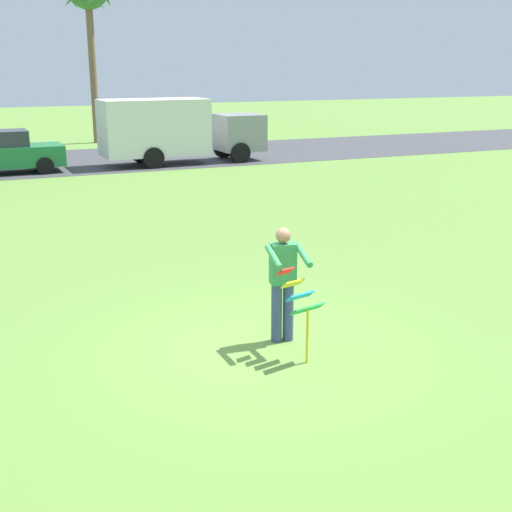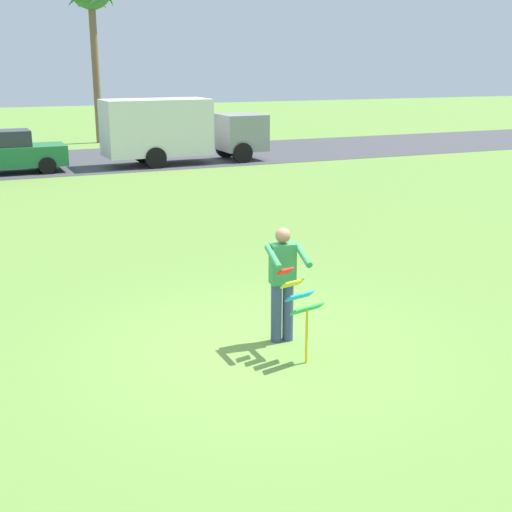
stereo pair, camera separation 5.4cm
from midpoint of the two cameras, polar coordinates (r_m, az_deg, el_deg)
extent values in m
plane|color=olive|center=(9.98, 0.59, -7.63)|extent=(120.00, 120.00, 0.00)
cube|color=#424247|center=(29.78, -15.64, 7.68)|extent=(120.00, 8.00, 0.01)
cylinder|color=#384772|center=(10.05, 2.86, -4.70)|extent=(0.16, 0.16, 0.90)
cylinder|color=#384772|center=(10.00, 1.87, -4.80)|extent=(0.16, 0.16, 0.90)
cube|color=#338C4C|center=(9.79, 2.42, -0.64)|extent=(0.38, 0.26, 0.60)
sphere|color=#9E7051|center=(9.68, 2.44, 1.74)|extent=(0.22, 0.22, 0.22)
cylinder|color=#338C4C|center=(9.58, 4.13, 0.10)|extent=(0.16, 0.59, 0.24)
cylinder|color=#338C4C|center=(9.45, 1.62, -0.10)|extent=(0.16, 0.59, 0.24)
cube|color=red|center=(9.42, 2.63, -1.29)|extent=(0.25, 0.19, 0.12)
cube|color=yellow|center=(9.34, 3.25, -2.33)|extent=(0.34, 0.21, 0.12)
cube|color=#1E99D8|center=(9.26, 3.87, -3.39)|extent=(0.44, 0.23, 0.12)
cube|color=green|center=(9.19, 4.51, -4.46)|extent=(0.53, 0.26, 0.12)
cylinder|color=yellow|center=(9.34, 4.45, -6.74)|extent=(0.04, 0.04, 0.79)
cube|color=#1E7238|center=(27.12, -20.16, 7.89)|extent=(4.24, 1.80, 0.76)
cube|color=#282D38|center=(27.04, -20.62, 9.24)|extent=(2.05, 1.44, 0.60)
cylinder|color=black|center=(28.08, -17.57, 7.71)|extent=(0.65, 0.24, 0.64)
cylinder|color=black|center=(26.49, -17.13, 7.29)|extent=(0.65, 0.24, 0.64)
cube|color=gray|center=(29.14, -1.21, 10.40)|extent=(1.86, 1.96, 1.50)
cube|color=silver|center=(27.85, -8.34, 10.70)|extent=(4.26, 2.13, 2.20)
cylinder|color=black|center=(29.93, -2.53, 9.09)|extent=(0.85, 0.31, 0.84)
cylinder|color=black|center=(28.24, -1.11, 8.69)|extent=(0.85, 0.31, 0.84)
cylinder|color=black|center=(28.75, -9.47, 8.61)|extent=(0.85, 0.31, 0.84)
cylinder|color=black|center=(27.00, -8.42, 8.18)|extent=(0.85, 0.31, 0.84)
cylinder|color=brown|center=(36.43, -13.32, 15.07)|extent=(0.36, 0.36, 7.37)
camera|label=1|loc=(0.03, -89.86, 0.04)|focal=47.44mm
camera|label=2|loc=(0.03, 90.14, -0.04)|focal=47.44mm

